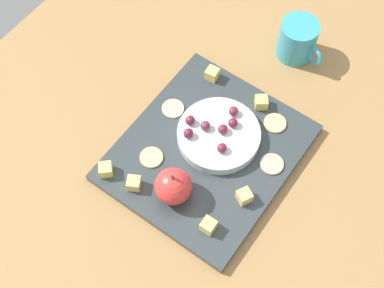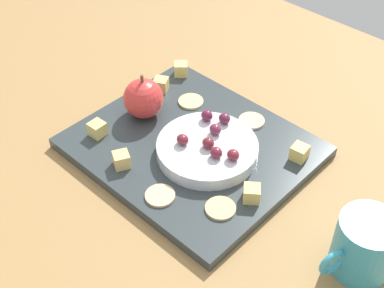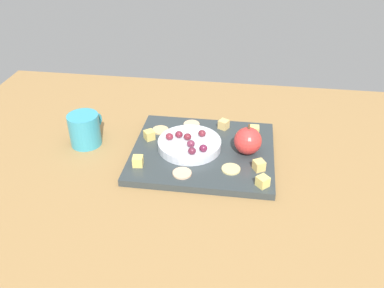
# 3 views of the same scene
# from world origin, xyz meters

# --- Properties ---
(table) EXTENTS (1.41, 0.94, 0.05)m
(table) POSITION_xyz_m (0.00, 0.00, 0.02)
(table) COLOR #9C7544
(table) RESTS_ON ground
(platter) EXTENTS (0.34, 0.30, 0.02)m
(platter) POSITION_xyz_m (0.01, 0.04, 0.06)
(platter) COLOR #323A3D
(platter) RESTS_ON table
(serving_dish) EXTENTS (0.15, 0.15, 0.02)m
(serving_dish) POSITION_xyz_m (-0.03, 0.04, 0.08)
(serving_dish) COLOR silver
(serving_dish) RESTS_ON platter
(apple_whole) EXTENTS (0.07, 0.07, 0.07)m
(apple_whole) POSITION_xyz_m (0.11, 0.04, 0.10)
(apple_whole) COLOR red
(apple_whole) RESTS_ON platter
(apple_stem) EXTENTS (0.01, 0.01, 0.01)m
(apple_stem) POSITION_xyz_m (0.11, 0.04, 0.14)
(apple_stem) COLOR brown
(apple_stem) RESTS_ON apple_whole
(cheese_cube_0) EXTENTS (0.02, 0.02, 0.02)m
(cheese_cube_0) POSITION_xyz_m (0.13, 0.13, 0.08)
(cheese_cube_0) COLOR #E3CF70
(cheese_cube_0) RESTS_ON platter
(cheese_cube_1) EXTENTS (0.03, 0.03, 0.02)m
(cheese_cube_1) POSITION_xyz_m (-0.13, -0.05, 0.08)
(cheese_cube_1) COLOR #F2CF69
(cheese_cube_1) RESTS_ON platter
(cheese_cube_2) EXTENTS (0.03, 0.03, 0.02)m
(cheese_cube_2) POSITION_xyz_m (0.05, 0.15, 0.08)
(cheese_cube_2) COLOR #ECC572
(cheese_cube_2) RESTS_ON platter
(cheese_cube_3) EXTENTS (0.03, 0.03, 0.02)m
(cheese_cube_3) POSITION_xyz_m (0.15, -0.08, 0.08)
(cheese_cube_3) COLOR #E9D16E
(cheese_cube_3) RESTS_ON platter
(cheese_cube_4) EXTENTS (0.03, 0.03, 0.02)m
(cheese_cube_4) POSITION_xyz_m (-0.13, 0.07, 0.08)
(cheese_cube_4) COLOR #E2C566
(cheese_cube_4) RESTS_ON platter
(cheese_cube_5) EXTENTS (0.03, 0.03, 0.02)m
(cheese_cube_5) POSITION_xyz_m (0.14, -0.02, 0.08)
(cheese_cube_5) COLOR #F1C86E
(cheese_cube_5) RESTS_ON platter
(cracker_0) EXTENTS (0.04, 0.04, 0.00)m
(cracker_0) POSITION_xyz_m (-0.12, 0.11, 0.07)
(cracker_0) COLOR #D8B77E
(cracker_0) RESTS_ON platter
(cracker_1) EXTENTS (0.04, 0.04, 0.00)m
(cracker_1) POSITION_xyz_m (0.08, -0.03, 0.07)
(cracker_1) COLOR #D8C581
(cracker_1) RESTS_ON platter
(cracker_2) EXTENTS (0.04, 0.04, 0.00)m
(cracker_2) POSITION_xyz_m (-0.04, 0.15, 0.07)
(cracker_2) COLOR #DCB28B
(cracker_2) RESTS_ON platter
(cracker_3) EXTENTS (0.04, 0.04, 0.00)m
(cracker_3) POSITION_xyz_m (-0.03, -0.07, 0.07)
(cracker_3) COLOR #DDB28D
(cracker_3) RESTS_ON platter
(grape_0) EXTENTS (0.02, 0.02, 0.02)m
(grape_0) POSITION_xyz_m (-0.01, -0.01, 0.10)
(grape_0) COLOR maroon
(grape_0) RESTS_ON serving_dish
(grape_1) EXTENTS (0.02, 0.02, 0.02)m
(grape_1) POSITION_xyz_m (-0.02, 0.02, 0.10)
(grape_1) COLOR maroon
(grape_1) RESTS_ON serving_dish
(grape_2) EXTENTS (0.02, 0.02, 0.02)m
(grape_2) POSITION_xyz_m (-0.06, 0.05, 0.10)
(grape_2) COLOR maroon
(grape_2) RESTS_ON serving_dish
(grape_3) EXTENTS (0.02, 0.02, 0.02)m
(grape_3) POSITION_xyz_m (0.00, 0.07, 0.10)
(grape_3) COLOR maroon
(grape_3) RESTS_ON serving_dish
(grape_4) EXTENTS (0.02, 0.02, 0.02)m
(grape_4) POSITION_xyz_m (-0.08, 0.04, 0.10)
(grape_4) COLOR maroon
(grape_4) RESTS_ON serving_dish
(grape_5) EXTENTS (0.02, 0.02, 0.02)m
(grape_5) POSITION_xyz_m (-0.03, 0.05, 0.10)
(grape_5) COLOR maroon
(grape_5) RESTS_ON serving_dish
(grape_6) EXTENTS (0.02, 0.02, 0.02)m
(grape_6) POSITION_xyz_m (0.01, -0.00, 0.10)
(grape_6) COLOR maroon
(grape_6) RESTS_ON serving_dish
(cup) EXTENTS (0.08, 0.11, 0.08)m
(cup) POSITION_xyz_m (-0.30, 0.05, 0.09)
(cup) COLOR teal
(cup) RESTS_ON table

